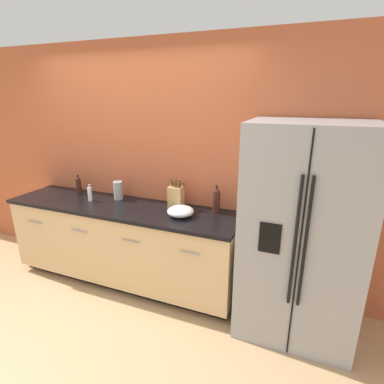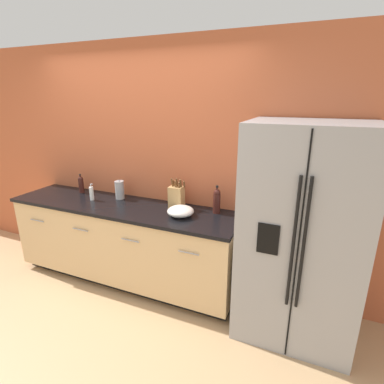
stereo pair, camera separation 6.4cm
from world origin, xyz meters
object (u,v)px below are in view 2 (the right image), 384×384
at_px(knife_block, 177,197).
at_px(mixing_bowl, 181,211).
at_px(wine_bottle, 217,200).
at_px(oil_bottle, 81,184).
at_px(steel_canister, 120,190).
at_px(soap_dispenser, 92,193).
at_px(refrigerator, 301,235).

distance_m(knife_block, mixing_bowl, 0.24).
bearing_deg(wine_bottle, oil_bottle, -179.56).
height_order(steel_canister, mixing_bowl, steel_canister).
bearing_deg(wine_bottle, steel_canister, -179.27).
bearing_deg(mixing_bowl, soap_dispenser, 178.25).
bearing_deg(refrigerator, wine_bottle, 163.91).
distance_m(refrigerator, knife_block, 1.28).
distance_m(knife_block, wine_bottle, 0.43).
relative_size(knife_block, mixing_bowl, 1.23).
height_order(refrigerator, knife_block, refrigerator).
bearing_deg(soap_dispenser, refrigerator, -1.43).
bearing_deg(steel_canister, wine_bottle, 0.73).
bearing_deg(refrigerator, steel_canister, 173.60).
xyz_separation_m(refrigerator, soap_dispenser, (-2.24, 0.06, 0.07)).
bearing_deg(soap_dispenser, oil_bottle, 150.86).
relative_size(wine_bottle, soap_dispenser, 1.48).
xyz_separation_m(oil_bottle, steel_canister, (0.56, -0.00, -0.00)).
bearing_deg(oil_bottle, mixing_bowl, -8.09).
relative_size(soap_dispenser, mixing_bowl, 0.74).
distance_m(knife_block, steel_canister, 0.72).
height_order(knife_block, steel_canister, knife_block).
bearing_deg(refrigerator, mixing_bowl, 178.90).
bearing_deg(steel_canister, soap_dispenser, -147.54).
distance_m(soap_dispenser, oil_bottle, 0.35).
xyz_separation_m(steel_canister, mixing_bowl, (0.86, -0.20, -0.05)).
xyz_separation_m(refrigerator, knife_block, (-1.25, 0.21, 0.11)).
bearing_deg(steel_canister, oil_bottle, 179.84).
xyz_separation_m(oil_bottle, mixing_bowl, (1.42, -0.20, -0.06)).
height_order(soap_dispenser, mixing_bowl, soap_dispenser).
distance_m(refrigerator, wine_bottle, 0.86).
height_order(wine_bottle, mixing_bowl, wine_bottle).
relative_size(knife_block, oil_bottle, 1.40).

